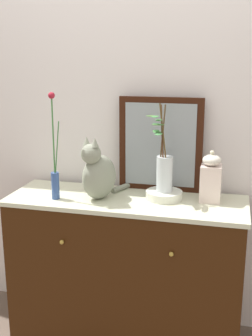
# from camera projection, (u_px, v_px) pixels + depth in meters

# --- Properties ---
(ground_plane) EXTENTS (6.00, 6.00, 0.00)m
(ground_plane) POSITION_uv_depth(u_px,v_px,m) (126.00, 334.00, 2.66)
(ground_plane) COLOR brown
(wall_back) EXTENTS (4.40, 0.08, 2.60)m
(wall_back) POSITION_uv_depth(u_px,v_px,m) (138.00, 119.00, 2.63)
(wall_back) COLOR silver
(wall_back) RESTS_ON ground_plane
(sideboard) EXTENTS (1.36, 0.49, 0.89)m
(sideboard) POSITION_uv_depth(u_px,v_px,m) (126.00, 269.00, 2.55)
(sideboard) COLOR #341907
(sideboard) RESTS_ON ground_plane
(mirror_leaning) EXTENTS (0.50, 0.03, 0.56)m
(mirror_leaning) POSITION_uv_depth(u_px,v_px,m) (160.00, 145.00, 2.53)
(mirror_leaning) COLOR black
(mirror_leaning) RESTS_ON sideboard
(cat_sitting) EXTENTS (0.26, 0.42, 0.36)m
(cat_sitting) POSITION_uv_depth(u_px,v_px,m) (98.00, 174.00, 2.41)
(cat_sitting) COLOR gray
(cat_sitting) RESTS_ON sideboard
(vase_slim_green) EXTENTS (0.06, 0.05, 0.60)m
(vase_slim_green) POSITION_uv_depth(u_px,v_px,m) (55.00, 171.00, 2.40)
(vase_slim_green) COLOR #314E8D
(vase_slim_green) RESTS_ON sideboard
(bowl_porcelain) EXTENTS (0.21, 0.21, 0.05)m
(bowl_porcelain) POSITION_uv_depth(u_px,v_px,m) (164.00, 195.00, 2.43)
(bowl_porcelain) COLOR silver
(bowl_porcelain) RESTS_ON sideboard
(vase_glass_clear) EXTENTS (0.16, 0.17, 0.49)m
(vase_glass_clear) POSITION_uv_depth(u_px,v_px,m) (164.00, 169.00, 2.39)
(vase_glass_clear) COLOR silver
(vase_glass_clear) RESTS_ON bowl_porcelain
(jar_lidded_porcelain) EXTENTS (0.11, 0.11, 0.29)m
(jar_lidded_porcelain) POSITION_uv_depth(u_px,v_px,m) (211.00, 179.00, 2.37)
(jar_lidded_porcelain) COLOR silver
(jar_lidded_porcelain) RESTS_ON sideboard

